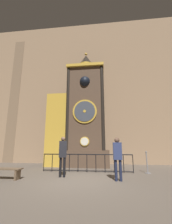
{
  "coord_description": "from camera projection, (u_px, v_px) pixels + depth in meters",
  "views": [
    {
      "loc": [
        1.09,
        -6.19,
        1.38
      ],
      "look_at": [
        -0.13,
        4.08,
        3.66
      ],
      "focal_mm": 24.0,
      "sensor_mm": 36.0,
      "label": 1
    }
  ],
  "objects": [
    {
      "name": "stanchion_post",
      "position": [
        147.0,
        166.0,
        7.51
      ],
      "size": [
        0.28,
        0.28,
        1.07
      ],
      "color": "gray",
      "rests_on": "ground_plane"
    },
    {
      "name": "railing_fence",
      "position": [
        87.0,
        162.0,
        7.87
      ],
      "size": [
        4.76,
        0.05,
        0.91
      ],
      "color": "black",
      "rests_on": "ground_plane"
    },
    {
      "name": "cathedral_back_wall",
      "position": [
        89.0,
        88.0,
        12.59
      ],
      "size": [
        24.0,
        0.32,
        12.21
      ],
      "color": "#997A5B",
      "rests_on": "ground_plane"
    },
    {
      "name": "ground_plane",
      "position": [
        77.0,
        181.0,
        5.83
      ],
      "size": [
        28.0,
        28.0,
        0.0
      ],
      "primitive_type": "plane",
      "color": "brown"
    },
    {
      "name": "visitor_far",
      "position": [
        118.0,
        154.0,
        6.04
      ],
      "size": [
        0.34,
        0.23,
        1.68
      ],
      "rotation": [
        0.0,
        0.0,
        0.02
      ],
      "color": "#1B213A",
      "rests_on": "ground_plane"
    },
    {
      "name": "visitor_near",
      "position": [
        63.0,
        152.0,
        6.77
      ],
      "size": [
        0.38,
        0.3,
        1.75
      ],
      "rotation": [
        0.0,
        0.0,
        0.25
      ],
      "color": "black",
      "rests_on": "ground_plane"
    },
    {
      "name": "visitor_bench",
      "position": [
        6.0,
        171.0,
        6.18
      ],
      "size": [
        1.34,
        0.4,
        0.44
      ],
      "color": "brown",
      "rests_on": "ground_plane"
    },
    {
      "name": "clock_tower",
      "position": [
        80.0,
        116.0,
        10.57
      ],
      "size": [
        4.24,
        1.81,
        8.36
      ],
      "color": "brown",
      "rests_on": "ground_plane"
    }
  ]
}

